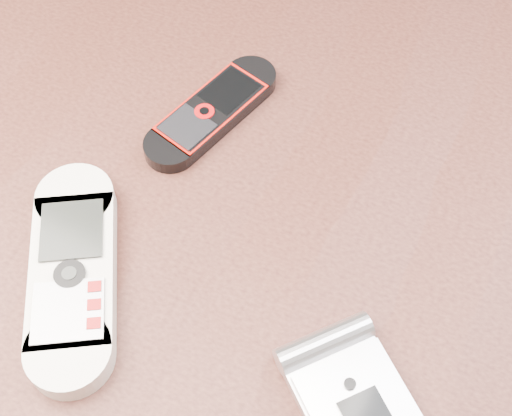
% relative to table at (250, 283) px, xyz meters
% --- Properties ---
extents(table, '(1.20, 0.80, 0.75)m').
position_rel_table_xyz_m(table, '(0.00, 0.00, 0.00)').
color(table, black).
rests_on(table, ground).
extents(nokia_white, '(0.13, 0.17, 0.02)m').
position_rel_table_xyz_m(nokia_white, '(-0.08, -0.09, 0.11)').
color(nokia_white, white).
rests_on(nokia_white, table).
extents(nokia_black_red, '(0.08, 0.13, 0.01)m').
position_rel_table_xyz_m(nokia_black_red, '(-0.06, 0.07, 0.11)').
color(nokia_black_red, black).
rests_on(nokia_black_red, table).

